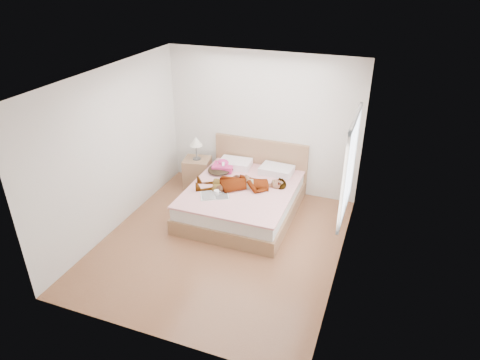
# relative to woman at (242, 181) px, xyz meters

# --- Properties ---
(ground) EXTENTS (4.00, 4.00, 0.00)m
(ground) POSITION_rel_woman_xyz_m (0.01, -0.96, -0.62)
(ground) COLOR #552E1A
(ground) RESTS_ON ground
(woman) EXTENTS (1.66, 1.11, 0.21)m
(woman) POSITION_rel_woman_xyz_m (0.00, 0.00, 0.00)
(woman) COLOR white
(woman) RESTS_ON bed
(hair) EXTENTS (0.53, 0.61, 0.08)m
(hair) POSITION_rel_woman_xyz_m (-0.57, 0.45, -0.07)
(hair) COLOR black
(hair) RESTS_ON bed
(phone) EXTENTS (0.07, 0.09, 0.05)m
(phone) POSITION_rel_woman_xyz_m (-0.50, 0.40, 0.06)
(phone) COLOR silver
(phone) RESTS_ON bed
(room_shell) EXTENTS (4.00, 4.00, 4.00)m
(room_shell) POSITION_rel_woman_xyz_m (1.79, -0.66, 0.88)
(room_shell) COLOR white
(room_shell) RESTS_ON ground
(bed) EXTENTS (1.80, 2.08, 1.00)m
(bed) POSITION_rel_woman_xyz_m (0.01, 0.07, -0.34)
(bed) COLOR brown
(bed) RESTS_ON ground
(towel) EXTENTS (0.41, 0.35, 0.19)m
(towel) POSITION_rel_woman_xyz_m (-0.54, 0.50, -0.03)
(towel) COLOR #E33D7C
(towel) RESTS_ON bed
(magazine) EXTENTS (0.56, 0.49, 0.03)m
(magazine) POSITION_rel_woman_xyz_m (-0.31, -0.44, -0.10)
(magazine) COLOR white
(magazine) RESTS_ON bed
(coffee_mug) EXTENTS (0.13, 0.11, 0.10)m
(coffee_mug) POSITION_rel_woman_xyz_m (-0.27, -0.42, -0.06)
(coffee_mug) COLOR white
(coffee_mug) RESTS_ON bed
(plush_toy) EXTENTS (0.15, 0.21, 0.11)m
(plush_toy) POSITION_rel_woman_xyz_m (-0.27, -0.28, -0.05)
(plush_toy) COLOR #331C0E
(plush_toy) RESTS_ON bed
(nightstand) EXTENTS (0.56, 0.51, 1.05)m
(nightstand) POSITION_rel_woman_xyz_m (-1.12, 0.59, -0.27)
(nightstand) COLOR brown
(nightstand) RESTS_ON ground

